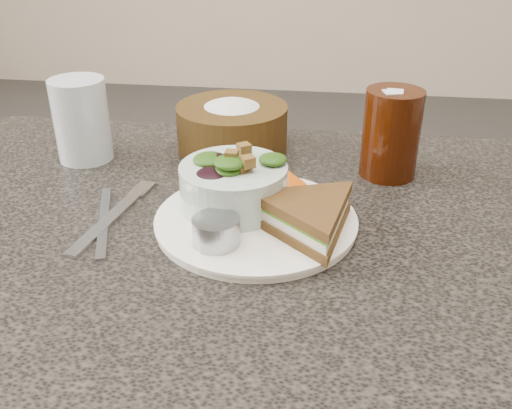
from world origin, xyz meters
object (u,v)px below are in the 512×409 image
at_px(water_glass, 81,120).
at_px(cola_glass, 391,130).
at_px(bread_basket, 232,120).
at_px(dinner_plate, 256,221).
at_px(salad_bowl, 234,179).
at_px(dressing_ramekin, 216,231).
at_px(sandwich, 308,216).

bearing_deg(water_glass, cola_glass, 0.22).
bearing_deg(water_glass, bread_basket, 15.99).
distance_m(bread_basket, water_glass, 0.24).
distance_m(dinner_plate, bread_basket, 0.26).
xyz_separation_m(dinner_plate, water_glass, (-0.30, 0.18, 0.06)).
relative_size(salad_bowl, bread_basket, 0.78).
bearing_deg(dressing_ramekin, sandwich, 21.66).
height_order(sandwich, water_glass, water_glass).
xyz_separation_m(bread_basket, water_glass, (-0.23, -0.07, 0.01)).
bearing_deg(cola_glass, bread_basket, 165.66).
bearing_deg(bread_basket, sandwich, -62.69).
bearing_deg(dressing_ramekin, dinner_plate, 60.74).
bearing_deg(salad_bowl, dinner_plate, -37.78).
relative_size(sandwich, water_glass, 1.25).
distance_m(dressing_ramekin, water_glass, 0.36).
distance_m(dinner_plate, water_glass, 0.35).
bearing_deg(dressing_ramekin, salad_bowl, 86.67).
height_order(dinner_plate, cola_glass, cola_glass).
xyz_separation_m(dinner_plate, sandwich, (0.07, -0.03, 0.03)).
bearing_deg(sandwich, dinner_plate, -160.11).
distance_m(salad_bowl, dressing_ramekin, 0.10).
relative_size(dinner_plate, bread_basket, 1.42).
bearing_deg(salad_bowl, water_glass, 150.57).
xyz_separation_m(sandwich, water_glass, (-0.37, 0.20, 0.03)).
bearing_deg(cola_glass, sandwich, -118.47).
bearing_deg(dinner_plate, bread_basket, 106.46).
bearing_deg(dinner_plate, sandwich, -21.53).
height_order(sandwich, cola_glass, cola_glass).
height_order(dinner_plate, sandwich, sandwich).
bearing_deg(dressing_ramekin, cola_glass, 48.73).
xyz_separation_m(dinner_plate, salad_bowl, (-0.03, 0.03, 0.05)).
relative_size(dressing_ramekin, cola_glass, 0.40).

